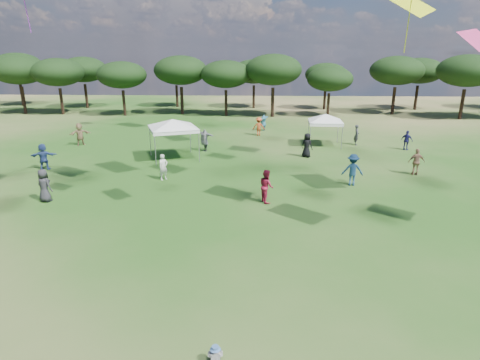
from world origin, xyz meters
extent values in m
cylinder|color=black|center=(-29.06, 45.29, 1.75)|extent=(0.40, 0.40, 3.49)
ellipsoid|color=black|center=(-29.06, 45.29, 5.59)|extent=(6.79, 6.79, 3.66)
cylinder|color=black|center=(-23.92, 45.02, 1.66)|extent=(0.38, 0.38, 3.32)
ellipsoid|color=black|center=(-23.92, 45.02, 5.31)|extent=(6.44, 6.44, 3.47)
cylinder|color=black|center=(-15.51, 44.30, 1.57)|extent=(0.36, 0.36, 3.14)
ellipsoid|color=black|center=(-15.51, 44.30, 5.03)|extent=(6.11, 6.11, 3.29)
cylinder|color=black|center=(-8.39, 45.81, 1.73)|extent=(0.40, 0.40, 3.46)
ellipsoid|color=black|center=(-8.39, 45.81, 5.54)|extent=(6.73, 6.73, 3.63)
cylinder|color=black|center=(-2.58, 44.63, 1.61)|extent=(0.37, 0.37, 3.21)
ellipsoid|color=black|center=(-2.58, 44.63, 5.14)|extent=(6.24, 6.24, 3.36)
cylinder|color=black|center=(3.26, 44.18, 1.78)|extent=(0.41, 0.41, 3.56)
ellipsoid|color=black|center=(3.26, 44.18, 5.69)|extent=(6.91, 6.91, 3.73)
cylinder|color=black|center=(10.19, 44.51, 1.44)|extent=(0.33, 0.33, 2.88)
ellipsoid|color=black|center=(10.19, 44.51, 4.61)|extent=(5.60, 5.60, 3.02)
cylinder|color=black|center=(18.96, 46.98, 1.72)|extent=(0.39, 0.39, 3.44)
ellipsoid|color=black|center=(18.96, 46.98, 5.51)|extent=(6.69, 6.69, 3.60)
cylinder|color=black|center=(25.77, 43.05, 1.77)|extent=(0.40, 0.40, 3.53)
ellipsoid|color=black|center=(25.77, 43.05, 5.65)|extent=(6.86, 6.86, 3.70)
cylinder|color=black|center=(-34.09, 53.56, 1.81)|extent=(0.41, 0.41, 3.62)
ellipsoid|color=black|center=(-34.09, 53.56, 5.80)|extent=(7.03, 7.03, 3.79)
cylinder|color=black|center=(-23.40, 51.57, 1.68)|extent=(0.39, 0.39, 3.37)
ellipsoid|color=black|center=(-23.40, 51.57, 5.39)|extent=(6.54, 6.54, 3.53)
cylinder|color=black|center=(-10.52, 53.31, 1.56)|extent=(0.36, 0.36, 3.11)
ellipsoid|color=black|center=(-10.52, 53.31, 4.98)|extent=(6.05, 6.05, 3.26)
cylinder|color=black|center=(0.83, 52.52, 1.60)|extent=(0.37, 0.37, 3.20)
ellipsoid|color=black|center=(0.83, 52.52, 5.12)|extent=(6.21, 6.21, 3.35)
cylinder|color=black|center=(10.82, 51.34, 1.50)|extent=(0.34, 0.34, 2.99)
ellipsoid|color=black|center=(10.82, 51.34, 4.79)|extent=(5.81, 5.81, 3.13)
cylinder|color=black|center=(23.62, 51.75, 1.66)|extent=(0.38, 0.38, 3.31)
ellipsoid|color=black|center=(23.62, 51.75, 5.30)|extent=(6.43, 6.43, 3.47)
cylinder|color=gray|center=(-5.73, 20.78, 1.15)|extent=(0.06, 0.06, 2.30)
cylinder|color=gray|center=(-2.80, 21.90, 1.15)|extent=(0.06, 0.06, 2.30)
cylinder|color=gray|center=(-6.85, 23.71, 1.15)|extent=(0.06, 0.06, 2.30)
cylinder|color=gray|center=(-3.92, 24.83, 1.15)|extent=(0.06, 0.06, 2.30)
cube|color=silver|center=(-4.82, 22.80, 2.25)|extent=(4.25, 4.25, 0.25)
pyramid|color=silver|center=(-4.82, 22.80, 2.98)|extent=(6.27, 6.27, 0.60)
cylinder|color=gray|center=(5.79, 26.60, 1.02)|extent=(0.06, 0.06, 2.05)
cylinder|color=gray|center=(8.36, 26.45, 1.02)|extent=(0.06, 0.06, 2.05)
cylinder|color=gray|center=(5.94, 29.17, 1.02)|extent=(0.06, 0.06, 2.05)
cylinder|color=gray|center=(8.51, 29.02, 1.02)|extent=(0.06, 0.06, 2.05)
cube|color=silver|center=(7.15, 27.81, 2.00)|extent=(2.88, 2.88, 0.25)
pyramid|color=silver|center=(7.15, 27.81, 2.72)|extent=(5.55, 5.55, 0.60)
cube|color=black|center=(0.30, 2.14, 0.05)|extent=(0.12, 0.23, 0.10)
cube|color=black|center=(0.47, 2.16, 0.05)|extent=(0.12, 0.23, 0.10)
cube|color=white|center=(0.41, 1.98, 0.30)|extent=(0.25, 0.20, 0.24)
cylinder|color=white|center=(0.25, 2.02, 0.30)|extent=(0.11, 0.24, 0.15)
cylinder|color=white|center=(0.55, 2.06, 0.30)|extent=(0.11, 0.24, 0.15)
sphere|color=#E0B293|center=(0.41, 1.98, 0.47)|extent=(0.17, 0.17, 0.17)
cone|color=#568DC9|center=(0.41, 1.98, 0.51)|extent=(0.28, 0.28, 0.03)
cylinder|color=#568DC9|center=(0.41, 1.98, 0.54)|extent=(0.18, 0.18, 0.07)
imported|color=#27272B|center=(-9.88, 13.40, 0.90)|extent=(1.02, 0.85, 1.79)
imported|color=#215465|center=(2.02, 34.62, 0.82)|extent=(1.33, 2.07, 1.64)
imported|color=navy|center=(-13.10, 19.48, 0.91)|extent=(1.76, 0.97, 1.81)
imported|color=#8B6D4C|center=(-13.85, 27.08, 0.96)|extent=(1.77, 1.51, 1.92)
imported|color=#181750|center=(13.61, 26.41, 0.81)|extent=(0.97, 0.93, 1.62)
imported|color=black|center=(5.18, 23.71, 0.92)|extent=(1.07, 1.03, 1.85)
imported|color=beige|center=(-4.44, 17.54, 0.82)|extent=(0.70, 0.70, 1.64)
imported|color=#46474B|center=(-2.85, 25.33, 0.89)|extent=(1.95, 1.99, 1.78)
imported|color=#AB401C|center=(1.54, 31.96, 0.88)|extent=(1.15, 0.67, 1.77)
imported|color=#313237|center=(9.96, 28.15, 0.88)|extent=(0.50, 0.69, 1.76)
imported|color=maroon|center=(1.92, 13.85, 0.89)|extent=(0.93, 1.04, 1.78)
imported|color=navy|center=(7.11, 16.92, 0.96)|extent=(1.28, 0.78, 1.92)
imported|color=#865F49|center=(11.75, 19.27, 0.88)|extent=(1.04, 0.46, 1.75)
plane|color=#CDE217|center=(6.89, 10.39, 9.51)|extent=(2.82, 2.49, 1.54)
camera|label=1|loc=(1.39, -6.30, 7.60)|focal=30.00mm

